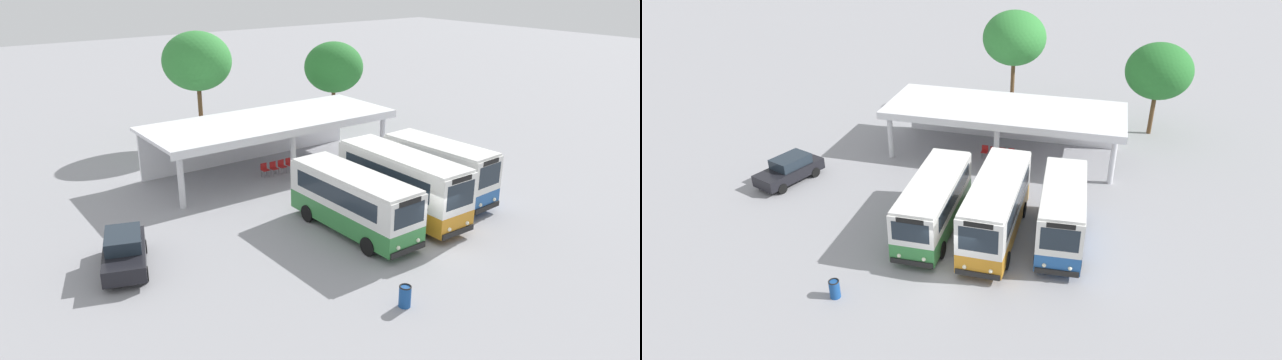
% 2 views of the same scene
% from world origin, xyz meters
% --- Properties ---
extents(ground_plane, '(180.00, 180.00, 0.00)m').
position_xyz_m(ground_plane, '(0.00, 0.00, 0.00)').
color(ground_plane, '#939399').
extents(city_bus_nearest_orange, '(2.45, 7.72, 3.07)m').
position_xyz_m(city_bus_nearest_orange, '(-1.95, 3.57, 1.71)').
color(city_bus_nearest_orange, black).
rests_on(city_bus_nearest_orange, ground).
extents(city_bus_second_in_row, '(2.40, 7.98, 3.42)m').
position_xyz_m(city_bus_second_in_row, '(1.36, 3.66, 1.89)').
color(city_bus_second_in_row, black).
rests_on(city_bus_second_in_row, ground).
extents(city_bus_middle_cream, '(2.56, 6.86, 3.27)m').
position_xyz_m(city_bus_middle_cream, '(4.67, 4.17, 1.81)').
color(city_bus_middle_cream, black).
rests_on(city_bus_middle_cream, ground).
extents(parked_car_flank, '(3.05, 4.57, 1.62)m').
position_xyz_m(parked_car_flank, '(-12.34, 6.56, 0.83)').
color(parked_car_flank, black).
rests_on(parked_car_flank, ground).
extents(terminal_canopy, '(15.84, 6.17, 3.40)m').
position_xyz_m(terminal_canopy, '(-0.25, 14.71, 2.69)').
color(terminal_canopy, silver).
rests_on(terminal_canopy, ground).
extents(waiting_chair_end_by_column, '(0.45, 0.45, 0.86)m').
position_xyz_m(waiting_chair_end_by_column, '(-1.35, 13.04, 0.52)').
color(waiting_chair_end_by_column, slate).
rests_on(waiting_chair_end_by_column, ground).
extents(waiting_chair_second_from_end, '(0.45, 0.45, 0.86)m').
position_xyz_m(waiting_chair_second_from_end, '(-0.74, 12.95, 0.52)').
color(waiting_chair_second_from_end, slate).
rests_on(waiting_chair_second_from_end, ground).
extents(waiting_chair_middle_seat, '(0.45, 0.45, 0.86)m').
position_xyz_m(waiting_chair_middle_seat, '(-0.13, 12.96, 0.52)').
color(waiting_chair_middle_seat, slate).
rests_on(waiting_chair_middle_seat, ground).
extents(waiting_chair_fourth_seat, '(0.45, 0.45, 0.86)m').
position_xyz_m(waiting_chair_fourth_seat, '(0.48, 13.00, 0.52)').
color(waiting_chair_fourth_seat, slate).
rests_on(waiting_chair_fourth_seat, ground).
extents(roadside_tree_behind_canopy, '(4.95, 4.95, 8.13)m').
position_xyz_m(roadside_tree_behind_canopy, '(-1.20, 22.25, 6.01)').
color(roadside_tree_behind_canopy, brown).
rests_on(roadside_tree_behind_canopy, ground).
extents(roadside_tree_east_of_canopy, '(4.72, 4.72, 6.79)m').
position_xyz_m(roadside_tree_east_of_canopy, '(9.64, 20.34, 4.77)').
color(roadside_tree_east_of_canopy, brown).
rests_on(roadside_tree_east_of_canopy, ground).
extents(litter_bin_apron, '(0.49, 0.49, 0.90)m').
position_xyz_m(litter_bin_apron, '(-4.61, -2.85, 0.46)').
color(litter_bin_apron, '#19478C').
rests_on(litter_bin_apron, ground).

